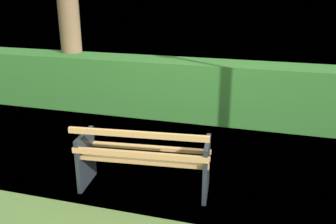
% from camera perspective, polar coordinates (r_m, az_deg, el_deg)
% --- Properties ---
extents(ground_plane, '(1400.00, 1400.00, 0.00)m').
position_cam_1_polar(ground_plane, '(4.58, -3.56, -11.69)').
color(ground_plane, '#4C6B33').
extents(park_bench, '(1.61, 0.73, 0.87)m').
position_cam_1_polar(park_bench, '(4.33, -3.85, -7.28)').
color(park_bench, tan).
rests_on(park_bench, ground_plane).
extents(hedge_row, '(10.79, 0.73, 1.06)m').
position_cam_1_polar(hedge_row, '(6.72, 3.88, 3.50)').
color(hedge_row, '#2D6B28').
rests_on(hedge_row, ground_plane).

